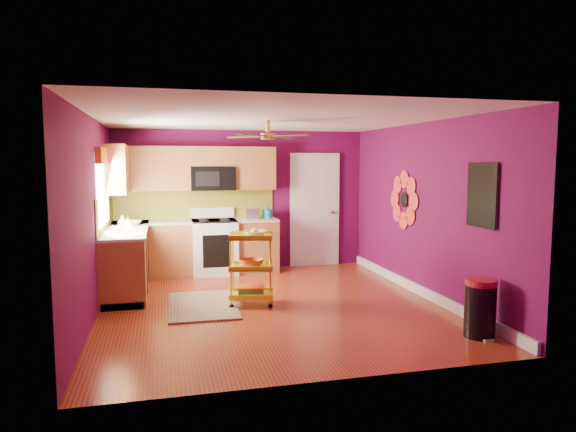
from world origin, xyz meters
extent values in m
plane|color=maroon|center=(0.00, 0.00, 0.00)|extent=(5.00, 5.00, 0.00)
cube|color=#5A0A40|center=(0.00, 2.50, 1.25)|extent=(4.50, 0.04, 2.50)
cube|color=#5A0A40|center=(0.00, -2.50, 1.25)|extent=(4.50, 0.04, 2.50)
cube|color=#5A0A40|center=(-2.25, 0.00, 1.25)|extent=(0.04, 5.00, 2.50)
cube|color=#5A0A40|center=(2.25, 0.00, 1.25)|extent=(0.04, 5.00, 2.50)
cube|color=silver|center=(0.00, 0.00, 2.50)|extent=(4.50, 5.00, 0.04)
cube|color=white|center=(2.22, 0.00, 0.07)|extent=(0.05, 4.90, 0.14)
cube|color=brown|center=(-1.95, 1.35, 0.45)|extent=(0.60, 2.30, 0.90)
cube|color=brown|center=(-0.85, 2.20, 0.45)|extent=(2.80, 0.60, 0.90)
cube|color=beige|center=(-1.95, 1.35, 0.92)|extent=(0.63, 2.30, 0.04)
cube|color=beige|center=(-0.85, 2.20, 0.92)|extent=(2.80, 0.63, 0.04)
cube|color=black|center=(-1.95, 1.35, 0.05)|extent=(0.54, 2.30, 0.10)
cube|color=black|center=(-0.85, 2.20, 0.05)|extent=(2.80, 0.54, 0.10)
cube|color=white|center=(-0.55, 2.17, 0.46)|extent=(0.76, 0.66, 0.92)
cube|color=black|center=(-0.55, 2.17, 0.93)|extent=(0.76, 0.62, 0.03)
cube|color=white|center=(-0.55, 2.45, 1.04)|extent=(0.76, 0.06, 0.18)
cube|color=black|center=(-0.55, 1.84, 0.45)|extent=(0.45, 0.02, 0.55)
cube|color=brown|center=(-1.59, 2.33, 1.83)|extent=(1.32, 0.33, 0.75)
cube|color=brown|center=(0.19, 2.33, 1.83)|extent=(0.72, 0.33, 0.75)
cube|color=brown|center=(-0.55, 2.33, 2.03)|extent=(0.76, 0.33, 0.34)
cube|color=brown|center=(-2.08, 1.85, 1.83)|extent=(0.33, 1.30, 0.75)
cube|color=black|center=(-0.55, 2.30, 1.65)|extent=(0.76, 0.38, 0.40)
cube|color=brown|center=(-0.85, 2.49, 1.20)|extent=(2.80, 0.01, 0.51)
cube|color=brown|center=(-2.24, 1.35, 1.20)|extent=(0.01, 2.30, 0.51)
cube|color=white|center=(-2.23, 1.05, 1.55)|extent=(0.03, 1.20, 1.00)
cube|color=#CA4412|center=(-2.20, 1.05, 2.02)|extent=(0.08, 1.35, 0.22)
cube|color=white|center=(1.35, 2.48, 1.02)|extent=(0.85, 0.04, 2.05)
cube|color=white|center=(1.35, 2.46, 1.02)|extent=(0.95, 0.02, 2.15)
sphere|color=#BF8C3F|center=(1.67, 2.42, 1.00)|extent=(0.07, 0.07, 0.07)
cylinder|color=black|center=(2.23, 0.60, 1.35)|extent=(0.01, 0.24, 0.24)
cube|color=#1B9BB0|center=(2.23, -1.40, 1.55)|extent=(0.03, 0.52, 0.72)
cube|color=black|center=(2.21, -1.40, 1.55)|extent=(0.01, 0.56, 0.76)
cylinder|color=#BF8C3F|center=(0.00, 0.20, 2.42)|extent=(0.06, 0.06, 0.16)
cylinder|color=#BF8C3F|center=(0.00, 0.20, 2.28)|extent=(0.20, 0.20, 0.08)
cube|color=#4C2D19|center=(0.27, 0.47, 2.28)|extent=(0.47, 0.47, 0.01)
cube|color=#4C2D19|center=(-0.27, 0.47, 2.28)|extent=(0.47, 0.47, 0.01)
cube|color=#4C2D19|center=(-0.27, -0.07, 2.28)|extent=(0.47, 0.47, 0.01)
cube|color=#4C2D19|center=(0.27, -0.07, 2.28)|extent=(0.47, 0.47, 0.01)
cube|color=black|center=(-0.92, 0.17, 0.01)|extent=(0.92, 1.48, 0.02)
cylinder|color=yellow|center=(-0.55, -0.04, 0.49)|extent=(0.03, 0.03, 0.90)
cylinder|color=yellow|center=(-0.05, -0.15, 0.49)|extent=(0.03, 0.03, 0.90)
cylinder|color=yellow|center=(-0.48, 0.31, 0.49)|extent=(0.03, 0.03, 0.90)
cylinder|color=yellow|center=(0.03, 0.21, 0.49)|extent=(0.03, 0.03, 0.90)
sphere|color=black|center=(-0.55, -0.04, 0.03)|extent=(0.06, 0.06, 0.06)
sphere|color=black|center=(-0.05, -0.15, 0.03)|extent=(0.06, 0.06, 0.06)
sphere|color=black|center=(-0.48, 0.31, 0.03)|extent=(0.06, 0.06, 0.06)
sphere|color=black|center=(0.03, 0.21, 0.03)|extent=(0.06, 0.06, 0.06)
cube|color=yellow|center=(-0.26, 0.08, 0.92)|extent=(0.66, 0.54, 0.03)
cube|color=yellow|center=(-0.26, 0.08, 0.51)|extent=(0.66, 0.54, 0.03)
cube|color=yellow|center=(-0.26, 0.08, 0.13)|extent=(0.66, 0.54, 0.03)
imported|color=beige|center=(-0.21, 0.07, 0.98)|extent=(0.38, 0.38, 0.08)
sphere|color=yellow|center=(-0.21, 0.07, 1.00)|extent=(0.11, 0.11, 0.11)
imported|color=#CA4412|center=(-0.26, 0.08, 0.58)|extent=(0.39, 0.39, 0.10)
cube|color=navy|center=(-0.26, 0.08, 0.16)|extent=(0.38, 0.32, 0.04)
cube|color=#267233|center=(-0.26, 0.08, 0.20)|extent=(0.38, 0.32, 0.04)
cube|color=#CA4412|center=(-0.26, 0.08, 0.24)|extent=(0.38, 0.32, 0.03)
cylinder|color=black|center=(1.98, -1.80, 0.29)|extent=(0.34, 0.34, 0.58)
cylinder|color=maroon|center=(1.98, -1.80, 0.62)|extent=(0.34, 0.34, 0.07)
cube|color=beige|center=(1.98, -1.97, 0.01)|extent=(0.12, 0.06, 0.03)
cylinder|color=teal|center=(0.40, 2.24, 1.02)|extent=(0.18, 0.18, 0.16)
sphere|color=teal|center=(0.40, 2.24, 1.12)|extent=(0.06, 0.06, 0.06)
cube|color=beige|center=(0.12, 2.17, 1.03)|extent=(0.22, 0.15, 0.18)
imported|color=#EA3F72|center=(-1.90, 1.00, 1.04)|extent=(0.09, 0.09, 0.20)
imported|color=white|center=(-2.01, 1.52, 1.03)|extent=(0.14, 0.14, 0.18)
imported|color=white|center=(-1.87, 1.82, 0.97)|extent=(0.28, 0.28, 0.07)
imported|color=white|center=(-2.04, 0.87, 0.99)|extent=(0.12, 0.12, 0.09)
camera|label=1|loc=(-1.41, -6.66, 1.93)|focal=32.00mm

